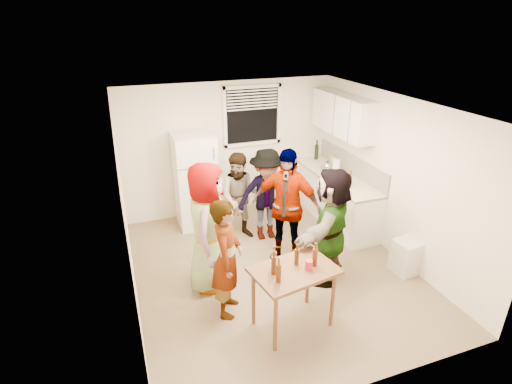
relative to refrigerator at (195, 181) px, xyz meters
name	(u,v)px	position (x,y,z in m)	size (l,w,h in m)	color
room	(273,270)	(0.75, -1.88, -0.85)	(4.00, 4.50, 2.50)	white
window	(252,116)	(1.20, 0.33, 1.00)	(1.12, 0.10, 1.06)	white
refrigerator	(195,181)	(0.00, 0.00, 0.00)	(0.70, 0.70, 1.70)	white
counter_lower	(335,198)	(2.45, -0.73, -0.42)	(0.60, 2.20, 0.86)	white
countertop	(337,176)	(2.45, -0.73, 0.03)	(0.64, 2.22, 0.04)	beige
backsplash	(351,164)	(2.74, -0.73, 0.23)	(0.03, 2.20, 0.36)	#BCB8AD
upper_cabinets	(342,115)	(2.58, -0.53, 1.10)	(0.34, 1.60, 0.70)	white
kettle	(327,170)	(2.40, -0.46, 0.05)	(0.24, 0.20, 0.20)	silver
paper_towel	(335,175)	(2.43, -0.71, 0.05)	(0.13, 0.13, 0.29)	white
wine_bottle	(316,159)	(2.50, 0.18, 0.05)	(0.08, 0.08, 0.30)	black
beer_bottle_counter	(349,188)	(2.35, -1.31, 0.05)	(0.06, 0.06, 0.22)	#47230C
blue_cup	(344,188)	(2.26, -1.28, 0.05)	(0.09, 0.09, 0.12)	#0A17B8
picture_frame	(334,161)	(2.67, -0.22, 0.13)	(0.02, 0.19, 0.16)	#D7CF53
trash_bin	(406,257)	(2.60, -2.59, -0.60)	(0.35, 0.35, 0.52)	beige
serving_table	(292,324)	(0.53, -3.04, -0.85)	(0.98, 0.65, 0.83)	brown
beer_bottle_table	(296,264)	(0.60, -2.96, -0.02)	(0.05, 0.05, 0.21)	#47230C
red_cup	(308,269)	(0.69, -3.09, -0.02)	(0.09, 0.09, 0.12)	red
guest_grey	(211,284)	(-0.22, -1.90, -0.85)	(0.91, 1.86, 0.59)	gray
guest_stripe	(229,310)	(-0.14, -2.52, -0.85)	(0.58, 1.60, 0.38)	#141933
guest_back_left	(241,236)	(0.60, -0.76, -0.85)	(0.74, 1.53, 0.58)	brown
guest_back_right	(266,237)	(1.01, -0.92, -0.85)	(1.04, 1.60, 0.60)	#414045
guest_black	(284,258)	(1.04, -1.64, -0.85)	(1.08, 1.84, 0.45)	black
guest_orange	(326,276)	(1.43, -2.30, -0.85)	(1.60, 1.72, 0.51)	#DD8F59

